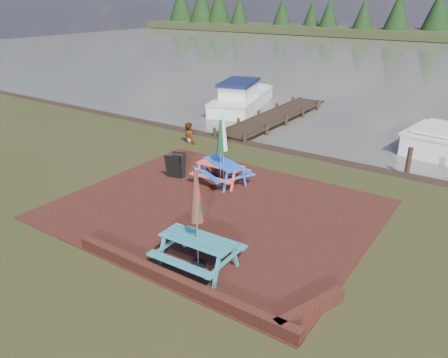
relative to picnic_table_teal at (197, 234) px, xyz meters
name	(u,v)px	position (x,y,z in m)	size (l,w,h in m)	color
ground	(195,223)	(-1.40, 1.67, -0.87)	(120.00, 120.00, 0.00)	black
paving	(215,209)	(-1.40, 2.67, -0.86)	(9.00, 7.50, 0.02)	#3B1C12
brick_wall	(205,288)	(0.74, -0.74, -0.72)	(6.21, 1.79, 0.30)	#4C1E16
water	(440,65)	(-1.40, 38.67, -0.87)	(120.00, 60.00, 0.02)	#4C4941
picnic_table_teal	(197,234)	(0.00, 0.00, 0.00)	(1.83, 1.64, 2.49)	teal
picnic_table_red	(221,161)	(-2.42, 4.42, -0.09)	(1.65, 1.48, 2.24)	#DA4B38
picnic_table_blue	(223,160)	(-2.38, 4.53, -0.05)	(2.18, 2.09, 2.35)	blue
chalkboard	(176,166)	(-3.98, 3.91, -0.41)	(0.59, 0.65, 0.89)	black
jetty	(275,117)	(-4.90, 12.95, -0.76)	(1.76, 9.08, 1.00)	black
boat_jetty	(241,99)	(-8.02, 14.62, -0.51)	(3.83, 6.77, 1.86)	silver
person	(189,123)	(-6.03, 7.25, 0.04)	(0.67, 0.44, 1.82)	gray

